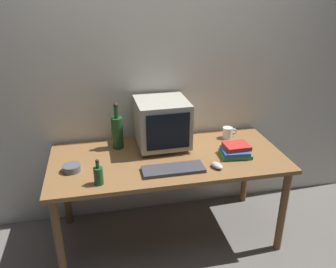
% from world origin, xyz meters
% --- Properties ---
extents(ground_plane, '(6.00, 6.00, 0.00)m').
position_xyz_m(ground_plane, '(0.00, 0.00, 0.00)').
color(ground_plane, slate).
extents(back_wall, '(4.00, 0.08, 2.50)m').
position_xyz_m(back_wall, '(0.00, 0.45, 1.25)').
color(back_wall, silver).
rests_on(back_wall, ground).
extents(desk, '(1.69, 0.77, 0.71)m').
position_xyz_m(desk, '(0.00, 0.00, 0.63)').
color(desk, olive).
rests_on(desk, ground).
extents(crt_monitor, '(0.39, 0.40, 0.37)m').
position_xyz_m(crt_monitor, '(-0.01, 0.18, 0.90)').
color(crt_monitor, '#B2AD9E').
rests_on(crt_monitor, desk).
extents(keyboard, '(0.42, 0.15, 0.02)m').
position_xyz_m(keyboard, '(-0.01, -0.21, 0.72)').
color(keyboard, '#3F3F47').
rests_on(keyboard, desk).
extents(computer_mouse, '(0.09, 0.11, 0.04)m').
position_xyz_m(computer_mouse, '(0.29, -0.23, 0.73)').
color(computer_mouse, beige).
rests_on(computer_mouse, desk).
extents(bottle_tall, '(0.09, 0.09, 0.36)m').
position_xyz_m(bottle_tall, '(-0.34, 0.23, 0.84)').
color(bottle_tall, '#1E4C23').
rests_on(bottle_tall, desk).
extents(bottle_short, '(0.06, 0.06, 0.17)m').
position_xyz_m(bottle_short, '(-0.50, -0.27, 0.77)').
color(bottle_short, '#1E4C23').
rests_on(bottle_short, desk).
extents(book_stack, '(0.23, 0.19, 0.09)m').
position_xyz_m(book_stack, '(0.49, -0.09, 0.75)').
color(book_stack, '#33894C').
rests_on(book_stack, desk).
extents(mug, '(0.12, 0.08, 0.09)m').
position_xyz_m(mug, '(0.54, 0.23, 0.75)').
color(mug, white).
rests_on(mug, desk).
extents(cd_spindle, '(0.12, 0.12, 0.04)m').
position_xyz_m(cd_spindle, '(-0.68, -0.07, 0.73)').
color(cd_spindle, '#595B66').
rests_on(cd_spindle, desk).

